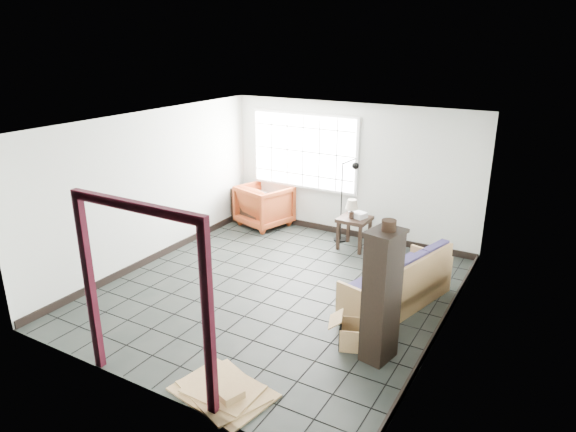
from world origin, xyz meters
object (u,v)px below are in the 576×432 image
Objects in this scene: armchair at (265,203)px; tall_shelf at (382,296)px; futon_sofa at (400,286)px; side_table at (354,223)px.

armchair is 4.98m from tall_shelf.
armchair is at bearing 167.00° from futon_sofa.
futon_sofa is at bearing -49.48° from side_table.
tall_shelf is at bearing -62.06° from side_table.
tall_shelf is at bearing -66.83° from futon_sofa.
tall_shelf is (1.63, -3.07, 0.35)m from side_table.
side_table is 3.50m from tall_shelf.
armchair reaches higher than side_table.
armchair reaches higher than futon_sofa.
armchair is 1.59× the size of side_table.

